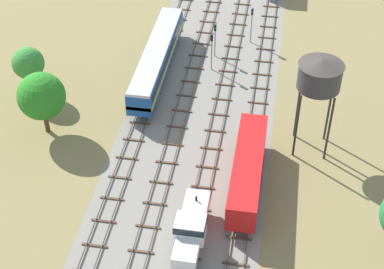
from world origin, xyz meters
name	(u,v)px	position (x,y,z in m)	size (l,w,h in m)	color
ground_plane	(215,56)	(0.00, 56.00, 0.00)	(480.00, 480.00, 0.00)	olive
ballast_bed	(215,55)	(0.00, 56.00, 0.00)	(16.86, 176.00, 0.01)	gray
track_far_left	(168,46)	(-6.43, 57.00, 0.14)	(2.40, 126.00, 0.29)	#47382D
track_left	(200,49)	(-2.14, 57.00, 0.14)	(2.40, 126.00, 0.29)	#47382D
track_centre_left	(232,52)	(2.14, 57.00, 0.14)	(2.40, 126.00, 0.29)	#47382D
track_centre	(264,55)	(6.43, 57.00, 0.14)	(2.40, 126.00, 0.29)	#47382D
shunter_loco_centre_left_nearest	(191,227)	(2.14, 24.38, 2.01)	(2.74, 8.46, 3.10)	white
freight_boxcar_centre_near	(248,169)	(6.43, 32.31, 2.45)	(2.87, 14.00, 3.60)	red
diesel_railcar_far_left_mid	(157,58)	(-6.43, 50.29, 2.60)	(2.96, 20.50, 3.80)	#194C8C
water_tower	(320,75)	(12.47, 39.59, 9.31)	(4.57, 4.57, 11.03)	#2D2826
signal_post_nearest	(212,47)	(0.00, 52.68, 3.29)	(0.28, 0.47, 5.16)	gray
signal_post_near	(252,21)	(4.29, 60.06, 3.28)	(0.28, 0.47, 5.15)	gray
signal_post_mid	(215,36)	(0.00, 55.84, 3.07)	(0.28, 0.47, 4.78)	gray
lineside_tree_1	(28,63)	(-20.28, 43.99, 4.38)	(3.79, 3.79, 6.30)	#4C331E
lineside_tree_2	(41,96)	(-16.24, 37.55, 4.78)	(5.22, 5.22, 7.40)	#4C331E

